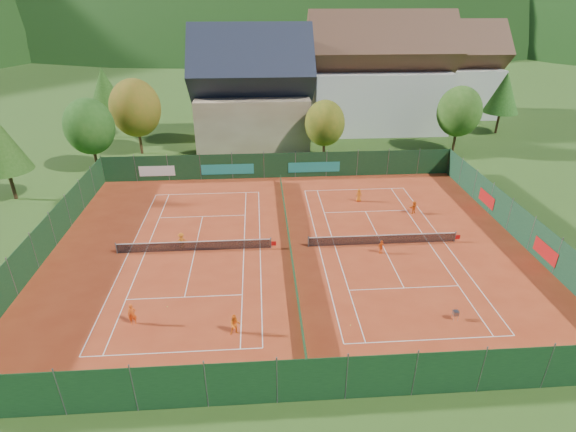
{
  "coord_description": "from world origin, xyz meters",
  "views": [
    {
      "loc": [
        -2.41,
        -32.83,
        19.64
      ],
      "look_at": [
        0.0,
        2.0,
        2.0
      ],
      "focal_mm": 28.0,
      "sensor_mm": 36.0,
      "label": 1
    }
  ],
  "objects_px": {
    "hotel_block_b": "(447,75)",
    "player_right_far_a": "(359,195)",
    "chalet": "(252,95)",
    "player_left_far": "(181,241)",
    "ball_hopper": "(456,313)",
    "player_right_far_b": "(414,207)",
    "player_right_near": "(381,247)",
    "player_left_mid": "(235,325)",
    "player_left_near": "(132,314)",
    "hotel_block_a": "(378,80)"
  },
  "relations": [
    {
      "from": "hotel_block_b",
      "to": "player_right_far_a",
      "type": "distance_m",
      "value": 42.0
    },
    {
      "from": "chalet",
      "to": "player_left_far",
      "type": "relative_size",
      "value": 11.18
    },
    {
      "from": "ball_hopper",
      "to": "player_right_far_b",
      "type": "relative_size",
      "value": 0.62
    },
    {
      "from": "player_right_near",
      "to": "player_left_far",
      "type": "bearing_deg",
      "value": 144.65
    },
    {
      "from": "ball_hopper",
      "to": "player_right_near",
      "type": "xyz_separation_m",
      "value": [
        -2.8,
        8.65,
        0.05
      ]
    },
    {
      "from": "chalet",
      "to": "player_left_mid",
      "type": "bearing_deg",
      "value": -91.72
    },
    {
      "from": "player_left_mid",
      "to": "player_left_near",
      "type": "bearing_deg",
      "value": 159.53
    },
    {
      "from": "hotel_block_b",
      "to": "player_right_far_a",
      "type": "bearing_deg",
      "value": -122.26
    },
    {
      "from": "chalet",
      "to": "player_left_near",
      "type": "distance_m",
      "value": 40.26
    },
    {
      "from": "player_left_near",
      "to": "player_right_near",
      "type": "height_order",
      "value": "player_left_near"
    },
    {
      "from": "player_left_far",
      "to": "chalet",
      "type": "bearing_deg",
      "value": -114.97
    },
    {
      "from": "player_left_near",
      "to": "player_right_near",
      "type": "xyz_separation_m",
      "value": [
        18.43,
        7.6,
        -0.17
      ]
    },
    {
      "from": "player_left_far",
      "to": "player_right_far_a",
      "type": "distance_m",
      "value": 18.85
    },
    {
      "from": "hotel_block_a",
      "to": "player_left_near",
      "type": "bearing_deg",
      "value": -120.89
    },
    {
      "from": "player_left_far",
      "to": "player_right_near",
      "type": "relative_size",
      "value": 1.19
    },
    {
      "from": "player_left_near",
      "to": "hotel_block_b",
      "type": "bearing_deg",
      "value": 43.37
    },
    {
      "from": "player_right_far_a",
      "to": "player_left_far",
      "type": "bearing_deg",
      "value": 28.13
    },
    {
      "from": "player_left_mid",
      "to": "player_right_near",
      "type": "relative_size",
      "value": 1.21
    },
    {
      "from": "player_right_far_a",
      "to": "player_right_far_b",
      "type": "bearing_deg",
      "value": 148.92
    },
    {
      "from": "hotel_block_b",
      "to": "player_left_mid",
      "type": "distance_m",
      "value": 64.59
    },
    {
      "from": "player_right_far_b",
      "to": "player_left_far",
      "type": "bearing_deg",
      "value": -21.35
    },
    {
      "from": "chalet",
      "to": "player_right_far_a",
      "type": "height_order",
      "value": "chalet"
    },
    {
      "from": "hotel_block_b",
      "to": "player_left_far",
      "type": "relative_size",
      "value": 11.92
    },
    {
      "from": "hotel_block_a",
      "to": "player_left_mid",
      "type": "distance_m",
      "value": 51.11
    },
    {
      "from": "chalet",
      "to": "player_right_far_b",
      "type": "xyz_separation_m",
      "value": [
        15.59,
        -24.27,
        -5.98
      ]
    },
    {
      "from": "hotel_block_a",
      "to": "player_left_mid",
      "type": "xyz_separation_m",
      "value": [
        -20.22,
        -46.47,
        -6.65
      ]
    },
    {
      "from": "chalet",
      "to": "player_right_far_a",
      "type": "relative_size",
      "value": 11.93
    },
    {
      "from": "hotel_block_a",
      "to": "player_left_far",
      "type": "bearing_deg",
      "value": -125.31
    },
    {
      "from": "chalet",
      "to": "player_left_mid",
      "type": "distance_m",
      "value": 40.91
    },
    {
      "from": "chalet",
      "to": "hotel_block_a",
      "type": "xyz_separation_m",
      "value": [
        19.0,
        6.0,
        0.76
      ]
    },
    {
      "from": "hotel_block_a",
      "to": "player_right_far_b",
      "type": "height_order",
      "value": "hotel_block_a"
    },
    {
      "from": "hotel_block_b",
      "to": "player_left_far",
      "type": "height_order",
      "value": "hotel_block_b"
    },
    {
      "from": "player_left_near",
      "to": "player_right_near",
      "type": "distance_m",
      "value": 19.93
    },
    {
      "from": "ball_hopper",
      "to": "player_left_mid",
      "type": "height_order",
      "value": "player_left_mid"
    },
    {
      "from": "player_left_mid",
      "to": "player_right_near",
      "type": "bearing_deg",
      "value": 29.15
    },
    {
      "from": "chalet",
      "to": "hotel_block_a",
      "type": "height_order",
      "value": "hotel_block_a"
    },
    {
      "from": "player_left_far",
      "to": "player_right_far_b",
      "type": "distance_m",
      "value": 22.32
    },
    {
      "from": "player_right_far_a",
      "to": "hotel_block_b",
      "type": "bearing_deg",
      "value": -120.25
    },
    {
      "from": "player_right_near",
      "to": "player_right_far_b",
      "type": "distance_m",
      "value": 8.8
    },
    {
      "from": "hotel_block_b",
      "to": "player_right_near",
      "type": "distance_m",
      "value": 51.06
    },
    {
      "from": "hotel_block_b",
      "to": "player_right_far_a",
      "type": "xyz_separation_m",
      "value": [
        -22.19,
        -35.16,
        -5.94
      ]
    },
    {
      "from": "hotel_block_a",
      "to": "player_right_far_a",
      "type": "height_order",
      "value": "hotel_block_a"
    },
    {
      "from": "chalet",
      "to": "hotel_block_b",
      "type": "bearing_deg",
      "value": 22.99
    },
    {
      "from": "player_left_mid",
      "to": "player_left_far",
      "type": "relative_size",
      "value": 1.01
    },
    {
      "from": "ball_hopper",
      "to": "player_right_near",
      "type": "distance_m",
      "value": 9.09
    },
    {
      "from": "player_left_near",
      "to": "player_right_far_a",
      "type": "xyz_separation_m",
      "value": [
        18.75,
        17.88,
        -0.1
      ]
    },
    {
      "from": "hotel_block_b",
      "to": "player_right_far_a",
      "type": "height_order",
      "value": "hotel_block_b"
    },
    {
      "from": "hotel_block_a",
      "to": "ball_hopper",
      "type": "relative_size",
      "value": 27.0
    },
    {
      "from": "hotel_block_a",
      "to": "hotel_block_b",
      "type": "height_order",
      "value": "hotel_block_a"
    },
    {
      "from": "player_left_near",
      "to": "player_right_near",
      "type": "relative_size",
      "value": 1.27
    }
  ]
}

